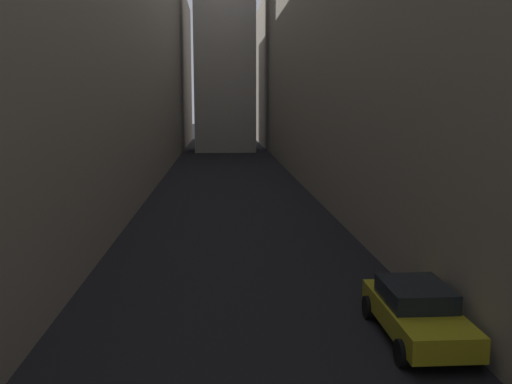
# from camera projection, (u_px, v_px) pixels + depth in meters

# --- Properties ---
(ground_plane) EXTENTS (264.00, 264.00, 0.00)m
(ground_plane) POSITION_uv_depth(u_px,v_px,m) (229.00, 183.00, 44.21)
(ground_plane) COLOR black
(building_block_left) EXTENTS (10.78, 108.00, 21.78)m
(building_block_left) POSITION_uv_depth(u_px,v_px,m) (88.00, 42.00, 43.81)
(building_block_left) COLOR gray
(building_block_left) RESTS_ON ground
(building_block_right) EXTENTS (13.36, 108.00, 20.93)m
(building_block_right) POSITION_uv_depth(u_px,v_px,m) (380.00, 49.00, 45.33)
(building_block_right) COLOR gray
(building_block_right) RESTS_ON ground
(parked_car_right_third) EXTENTS (2.00, 4.46, 1.43)m
(parked_car_right_third) POSITION_uv_depth(u_px,v_px,m) (417.00, 311.00, 14.82)
(parked_car_right_third) COLOR #A59919
(parked_car_right_third) RESTS_ON ground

